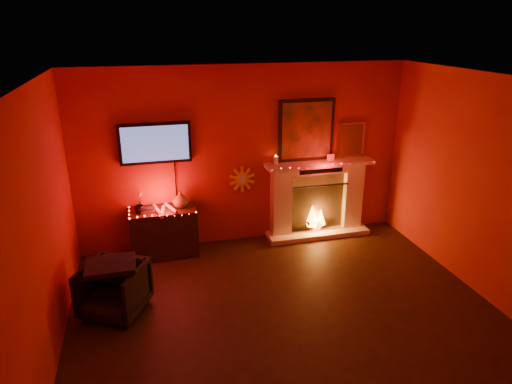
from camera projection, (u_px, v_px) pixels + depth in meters
room at (302, 223)px, 4.57m from camera, size 5.00×5.00×5.00m
fireplace at (317, 191)px, 7.22m from camera, size 1.72×0.40×2.18m
tv at (155, 143)px, 6.38m from camera, size 1.00×0.07×1.24m
sunburst_clock at (242, 179)px, 6.93m from camera, size 0.40×0.03×0.40m
console_table at (164, 230)px, 6.65m from camera, size 0.95×0.58×0.97m
armchair at (114, 289)px, 5.32m from camera, size 0.91×0.92×0.63m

